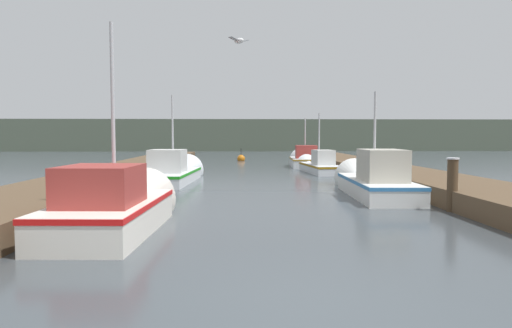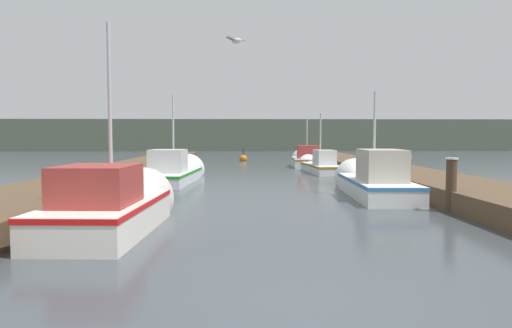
% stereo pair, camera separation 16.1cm
% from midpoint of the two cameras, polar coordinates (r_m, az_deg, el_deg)
% --- Properties ---
extents(ground_plane, '(200.00, 200.00, 0.00)m').
position_cam_midpoint_polar(ground_plane, '(5.37, 6.35, -18.12)').
color(ground_plane, '#3D4449').
extents(dock_left, '(2.95, 40.00, 0.54)m').
position_cam_midpoint_polar(dock_left, '(21.68, -16.67, -1.10)').
color(dock_left, brown).
rests_on(dock_left, ground_plane).
extents(dock_right, '(2.95, 40.00, 0.54)m').
position_cam_midpoint_polar(dock_right, '(22.11, 15.95, -1.00)').
color(dock_right, brown).
rests_on(dock_right, ground_plane).
extents(distant_shore_ridge, '(120.00, 16.00, 4.04)m').
position_cam_midpoint_polar(distant_shore_ridge, '(65.20, -1.61, 3.61)').
color(distant_shore_ridge, '#4C5647').
rests_on(distant_shore_ridge, ground_plane).
extents(fishing_boat_0, '(1.96, 4.84, 4.79)m').
position_cam_midpoint_polar(fishing_boat_0, '(10.18, -17.42, -5.04)').
color(fishing_boat_0, silver).
rests_on(fishing_boat_0, ground_plane).
extents(fishing_boat_1, '(1.90, 6.10, 3.91)m').
position_cam_midpoint_polar(fishing_boat_1, '(15.90, 13.97, -1.98)').
color(fishing_boat_1, silver).
rests_on(fishing_boat_1, ground_plane).
extents(fishing_boat_2, '(2.14, 6.38, 4.26)m').
position_cam_midpoint_polar(fishing_boat_2, '(20.32, -10.26, -0.97)').
color(fishing_boat_2, silver).
rests_on(fishing_boat_2, ground_plane).
extents(fishing_boat_3, '(1.72, 5.55, 3.57)m').
position_cam_midpoint_polar(fishing_boat_3, '(25.05, 7.47, -0.17)').
color(fishing_boat_3, silver).
rests_on(fishing_boat_3, ground_plane).
extents(fishing_boat_4, '(1.99, 4.91, 3.62)m').
position_cam_midpoint_polar(fishing_boat_4, '(29.55, 5.91, 0.50)').
color(fishing_boat_4, silver).
rests_on(fishing_boat_4, ground_plane).
extents(mooring_piling_0, '(0.30, 0.30, 1.18)m').
position_cam_midpoint_polar(mooring_piling_0, '(13.22, -19.39, -2.65)').
color(mooring_piling_0, '#473523').
rests_on(mooring_piling_0, ground_plane).
extents(mooring_piling_1, '(0.27, 0.27, 1.16)m').
position_cam_midpoint_polar(mooring_piling_1, '(20.30, 13.48, -0.46)').
color(mooring_piling_1, '#473523').
rests_on(mooring_piling_1, ground_plane).
extents(mooring_piling_2, '(0.31, 0.31, 1.41)m').
position_cam_midpoint_polar(mooring_piling_2, '(12.88, 23.01, -2.37)').
color(mooring_piling_2, '#473523').
rests_on(mooring_piling_2, ground_plane).
extents(mooring_piling_3, '(0.26, 0.26, 1.32)m').
position_cam_midpoint_polar(mooring_piling_3, '(15.65, 18.13, -1.43)').
color(mooring_piling_3, '#473523').
rests_on(mooring_piling_3, ground_plane).
extents(channel_buoy, '(0.61, 0.61, 1.11)m').
position_cam_midpoint_polar(channel_buoy, '(35.71, -2.01, 0.67)').
color(channel_buoy, '#BF6513').
rests_on(channel_buoy, ground_plane).
extents(seagull_lead, '(0.48, 0.46, 0.12)m').
position_cam_midpoint_polar(seagull_lead, '(10.91, -2.57, 15.15)').
color(seagull_lead, white).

